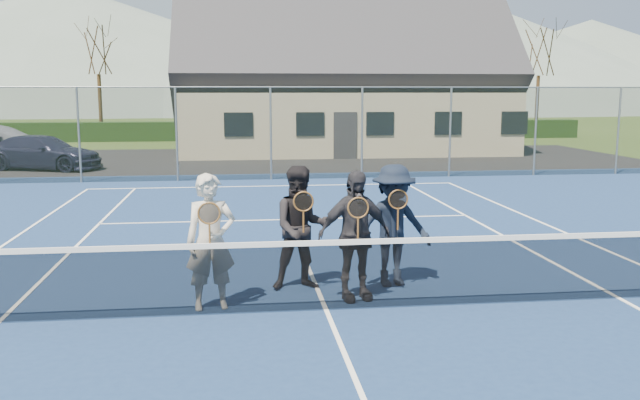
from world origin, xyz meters
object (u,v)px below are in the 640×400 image
Objects in this scene: car_c at (43,153)px; player_c at (354,235)px; tennis_net at (326,272)px; player_b at (302,228)px; player_a at (211,242)px; clubhouse at (342,67)px; player_d at (393,225)px.

player_c is at bearing -134.72° from car_c.
player_c is (8.63, -17.04, 0.29)m from car_c.
player_b reaches higher than tennis_net.
player_c is at bearing -41.91° from player_b.
player_a is at bearing -148.94° from player_b.
player_c reaches higher than car_c.
player_b is at bearing -135.74° from car_c.
tennis_net is at bearing -78.28° from player_b.
clubhouse is 24.54m from player_a.
car_c is 2.42× the size of player_a.
player_d is at bearing 41.69° from player_c.
clubhouse reaches higher than player_a.
car_c is 2.42× the size of player_b.
car_c is 2.42× the size of player_c.
tennis_net is at bearing -99.46° from clubhouse.
car_c is 0.28× the size of clubhouse.
player_c is (0.45, 0.45, 0.38)m from tennis_net.
clubhouse is at bearing 79.59° from player_b.
clubhouse is 23.32m from player_d.
player_b is at bearing 31.06° from player_a.
car_c is at bearing 115.09° from tennis_net.
player_a and player_b have the same top height.
tennis_net is 1.56m from player_a.
player_b is at bearing 138.09° from player_c.
car_c is 2.42× the size of player_d.
player_b is at bearing 101.72° from tennis_net.
car_c is at bearing 111.26° from player_a.
player_d is at bearing 16.59° from player_a.
tennis_net is 0.74m from player_c.
player_d is (0.69, 0.61, -0.00)m from player_c.
clubhouse is at bearing 80.54° from tennis_net.
player_b is (-4.22, -22.95, -3.07)m from clubhouse.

